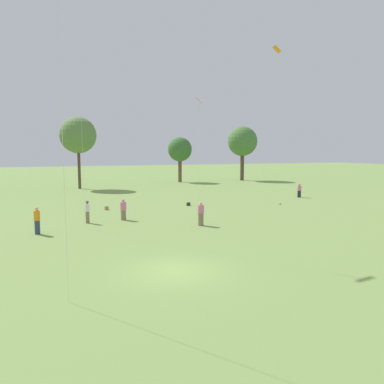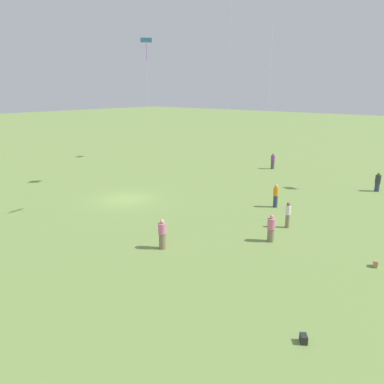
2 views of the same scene
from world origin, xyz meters
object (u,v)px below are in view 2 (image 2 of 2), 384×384
at_px(kite_0, 146,46).
at_px(picnic_bag_1, 376,264).
at_px(person_0, 276,196).
at_px(person_7, 378,182).
at_px(picnic_bag_0, 304,339).
at_px(person_6, 271,228).
at_px(person_4, 162,234).
at_px(person_2, 273,161).
at_px(person_8, 288,215).

height_order(kite_0, picnic_bag_1, kite_0).
bearing_deg(person_0, person_7, -24.89).
bearing_deg(person_7, picnic_bag_0, -117.36).
bearing_deg(person_6, person_4, 169.40).
bearing_deg(picnic_bag_1, kite_0, -101.82).
xyz_separation_m(person_4, picnic_bag_0, (2.63, 9.59, -0.70)).
height_order(person_0, picnic_bag_0, person_0).
xyz_separation_m(kite_0, picnic_bag_1, (4.41, 21.08, -12.11)).
distance_m(person_2, person_6, 21.39).
relative_size(person_4, person_8, 1.02).
height_order(person_4, person_6, person_4).
relative_size(person_0, picnic_bag_0, 4.30).
bearing_deg(picnic_bag_0, kite_0, -120.87).
xyz_separation_m(person_7, picnic_bag_0, (23.67, 3.70, -0.67)).
xyz_separation_m(kite_0, picnic_bag_0, (12.41, 20.76, -12.12)).
height_order(person_4, picnic_bag_0, person_4).
height_order(person_4, person_8, person_4).
relative_size(person_8, kite_0, 0.13).
height_order(person_0, kite_0, kite_0).
height_order(person_2, picnic_bag_0, person_2).
height_order(person_2, person_8, person_2).
distance_m(kite_0, picnic_bag_1, 24.70).
relative_size(person_2, person_4, 1.00).
bearing_deg(person_6, picnic_bag_1, -54.92).
relative_size(person_2, picnic_bag_0, 4.16).
bearing_deg(kite_0, picnic_bag_0, 147.19).
bearing_deg(person_2, kite_0, -31.15).
height_order(person_0, person_8, person_0).
xyz_separation_m(person_0, picnic_bag_1, (5.72, 8.70, -0.73)).
distance_m(person_7, person_8, 13.54).
bearing_deg(picnic_bag_1, person_6, -85.03).
height_order(person_0, person_4, person_0).
distance_m(person_8, picnic_bag_1, 6.46).
bearing_deg(picnic_bag_0, person_6, -144.25).
xyz_separation_m(person_2, kite_0, (13.98, -5.32, 11.42)).
bearing_deg(picnic_bag_1, person_2, -139.41).
bearing_deg(person_8, picnic_bag_1, -8.50).
bearing_deg(person_6, person_2, 58.10).
height_order(person_6, kite_0, kite_0).
height_order(person_7, picnic_bag_1, person_7).
relative_size(person_4, person_6, 1.05).
distance_m(person_4, person_7, 21.85).
xyz_separation_m(person_6, picnic_bag_0, (7.50, 5.40, -0.66)).
bearing_deg(picnic_bag_0, person_8, -150.99).
distance_m(person_6, kite_0, 19.78).
xyz_separation_m(person_7, picnic_bag_1, (15.67, 4.01, -0.66)).
distance_m(person_6, person_7, 16.25).
height_order(person_0, picnic_bag_1, person_0).
relative_size(person_7, picnic_bag_0, 4.05).
distance_m(person_2, person_8, 18.84).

